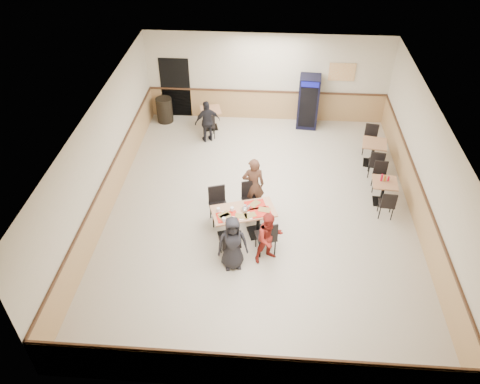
# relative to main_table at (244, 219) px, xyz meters

# --- Properties ---
(ground) EXTENTS (10.00, 10.00, 0.00)m
(ground) POSITION_rel_main_table_xyz_m (0.40, 0.95, -0.54)
(ground) COLOR beige
(ground) RESTS_ON ground
(room_shell) EXTENTS (10.00, 10.00, 10.00)m
(room_shell) POSITION_rel_main_table_xyz_m (2.17, 3.50, 0.04)
(room_shell) COLOR silver
(room_shell) RESTS_ON ground
(main_table) EXTENTS (1.67, 1.18, 0.81)m
(main_table) POSITION_rel_main_table_xyz_m (0.00, 0.00, 0.00)
(main_table) COLOR black
(main_table) RESTS_ON ground
(main_chairs) EXTENTS (1.82, 2.10, 1.03)m
(main_chairs) POSITION_rel_main_table_xyz_m (-0.05, -0.02, -0.03)
(main_chairs) COLOR black
(main_chairs) RESTS_ON ground
(diner_woman_left) EXTENTS (0.78, 0.59, 1.43)m
(diner_woman_left) POSITION_rel_main_table_xyz_m (-0.18, -1.02, 0.17)
(diner_woman_left) COLOR black
(diner_woman_left) RESTS_ON ground
(diner_woman_right) EXTENTS (0.83, 0.77, 1.37)m
(diner_woman_right) POSITION_rel_main_table_xyz_m (0.64, -0.76, 0.15)
(diner_woman_right) COLOR maroon
(diner_woman_right) RESTS_ON ground
(diner_man_opposite) EXTENTS (0.64, 0.47, 1.61)m
(diner_man_opposite) POSITION_rel_main_table_xyz_m (0.18, 1.02, 0.27)
(diner_man_opposite) COLOR #4F3021
(diner_man_opposite) RESTS_ON ground
(lone_diner) EXTENTS (0.89, 0.64, 1.40)m
(lone_diner) POSITION_rel_main_table_xyz_m (-1.43, 4.35, 0.16)
(lone_diner) COLOR black
(lone_diner) RESTS_ON ground
(tabletop_clutter) EXTENTS (1.35, 0.97, 0.12)m
(tabletop_clutter) POSITION_rel_main_table_xyz_m (-0.00, -0.07, 0.30)
(tabletop_clutter) COLOR red
(tabletop_clutter) RESTS_ON main_table
(side_table_near) EXTENTS (0.70, 0.70, 0.69)m
(side_table_near) POSITION_rel_main_table_xyz_m (3.64, 1.56, -0.08)
(side_table_near) COLOR black
(side_table_near) RESTS_ON ground
(side_table_near_chair_south) EXTENTS (0.44, 0.44, 0.88)m
(side_table_near_chair_south) POSITION_rel_main_table_xyz_m (3.64, 1.00, -0.10)
(side_table_near_chair_south) COLOR black
(side_table_near_chair_south) RESTS_ON ground
(side_table_near_chair_north) EXTENTS (0.44, 0.44, 0.88)m
(side_table_near_chair_north) POSITION_rel_main_table_xyz_m (3.64, 2.11, -0.10)
(side_table_near_chair_north) COLOR black
(side_table_near_chair_north) RESTS_ON ground
(side_table_far) EXTENTS (0.80, 0.80, 0.74)m
(side_table_far) POSITION_rel_main_table_xyz_m (3.65, 3.39, -0.04)
(side_table_far) COLOR black
(side_table_far) RESTS_ON ground
(side_table_far_chair_south) EXTENTS (0.50, 0.50, 0.94)m
(side_table_far_chair_south) POSITION_rel_main_table_xyz_m (3.65, 2.80, -0.07)
(side_table_far_chair_south) COLOR black
(side_table_far_chair_south) RESTS_ON ground
(side_table_far_chair_north) EXTENTS (0.50, 0.50, 0.94)m
(side_table_far_chair_north) POSITION_rel_main_table_xyz_m (3.65, 3.99, -0.07)
(side_table_far_chair_north) COLOR black
(side_table_far_chair_north) RESTS_ON ground
(condiment_caddy) EXTENTS (0.23, 0.06, 0.20)m
(condiment_caddy) POSITION_rel_main_table_xyz_m (3.61, 1.61, 0.24)
(condiment_caddy) COLOR red
(condiment_caddy) RESTS_ON side_table_near
(back_table) EXTENTS (0.79, 0.79, 0.70)m
(back_table) POSITION_rel_main_table_xyz_m (-1.43, 5.15, -0.07)
(back_table) COLOR black
(back_table) RESTS_ON ground
(back_table_chair_lone) EXTENTS (0.50, 0.50, 0.89)m
(back_table_chair_lone) POSITION_rel_main_table_xyz_m (-1.43, 4.59, -0.10)
(back_table_chair_lone) COLOR black
(back_table_chair_lone) RESTS_ON ground
(pepsi_cooler) EXTENTS (0.72, 0.73, 1.78)m
(pepsi_cooler) POSITION_rel_main_table_xyz_m (1.78, 5.54, 0.35)
(pepsi_cooler) COLOR black
(pepsi_cooler) RESTS_ON ground
(trash_bin) EXTENTS (0.54, 0.54, 0.85)m
(trash_bin) POSITION_rel_main_table_xyz_m (-3.06, 5.50, -0.11)
(trash_bin) COLOR black
(trash_bin) RESTS_ON ground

